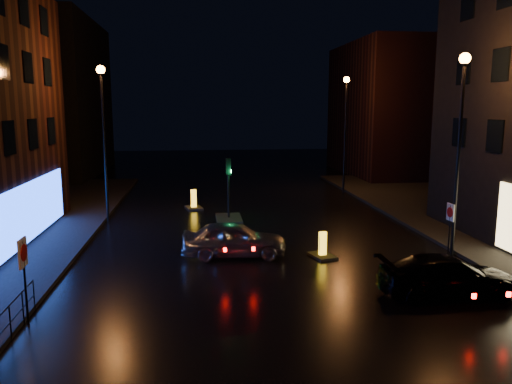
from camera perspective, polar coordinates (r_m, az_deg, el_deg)
ground at (r=15.03m, az=5.14°, el=-14.86°), size 120.00×120.00×0.00m
building_far_left at (r=50.12m, az=-22.24°, el=9.86°), size 8.00×16.00×14.00m
building_far_right at (r=48.77m, az=14.98°, el=9.10°), size 8.00×14.00×12.00m
street_lamp_lfar at (r=27.81m, az=-17.07°, el=7.88°), size 0.44×0.44×8.37m
street_lamp_rnear at (r=22.13m, az=22.33°, el=7.23°), size 0.44×0.44×8.37m
street_lamp_rfar at (r=36.95m, az=10.19°, el=8.50°), size 0.44×0.44×8.37m
traffic_signal at (r=28.01m, az=-3.14°, el=-2.13°), size 1.40×2.40×3.45m
silver_hatchback at (r=21.10m, az=-2.52°, el=-5.40°), size 4.46×2.00×1.49m
dark_sedan at (r=18.04m, az=21.08°, el=-8.94°), size 4.67×1.95×1.35m
bollard_near at (r=21.29m, az=7.60°, el=-6.76°), size 1.14×1.42×1.09m
bollard_far at (r=31.14m, az=-7.13°, el=-1.44°), size 1.19×1.54×1.20m
road_sign_left at (r=15.86m, az=-25.05°, el=-7.08°), size 0.08×0.62×2.55m
road_sign_right at (r=22.61m, az=21.31°, el=-2.64°), size 0.09×0.54×2.22m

